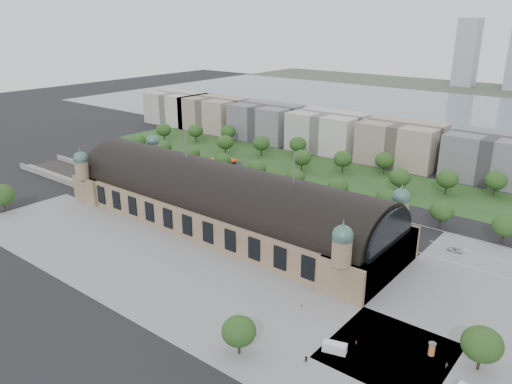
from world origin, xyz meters
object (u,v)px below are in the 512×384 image
Objects in this scene: bus_mid at (304,214)px; parked_car_4 at (166,183)px; pedestrian_1 at (356,343)px; parked_car_3 at (201,189)px; parked_car_0 at (167,183)px; pedestrian_2 at (447,365)px; traffic_car_5 at (370,221)px; pedestrian_0 at (302,307)px; parked_car_5 at (212,196)px; bus_east at (296,208)px; traffic_car_4 at (314,211)px; van_south at (333,348)px; bus_west at (281,203)px; pedestrian_4 at (306,360)px; parked_car_6 at (225,200)px; traffic_car_3 at (242,183)px; parked_car_1 at (173,185)px; traffic_car_2 at (192,178)px; petrol_station at (230,162)px; parked_car_2 at (169,184)px; traffic_car_6 at (455,249)px; advertising_column at (432,349)px.

parked_car_4 is at bearing 98.96° from bus_mid.
parked_car_3 is at bearing 99.31° from pedestrian_1.
pedestrian_2 is at bearing 42.24° from parked_car_0.
parked_car_3 is (-84.56, -14.93, 0.01)m from traffic_car_5.
pedestrian_0 is (13.76, -72.66, 0.12)m from traffic_car_5.
parked_car_5 is 43.34m from bus_east.
van_south is at bearing 42.81° from traffic_car_4.
bus_west reaches higher than pedestrian_4.
parked_car_4 is (-21.56, -4.00, 0.11)m from parked_car_3.
parked_car_6 is 40.89m from bus_mid.
bus_west reaches higher than traffic_car_3.
pedestrian_0 is at bearing 37.70° from parked_car_3.
parked_car_1 is at bearing 51.60° from parked_car_4.
pedestrian_4 reaches higher than traffic_car_5.
pedestrian_2 reaches higher than traffic_car_4.
parked_car_5 is (10.36, -3.53, 0.06)m from parked_car_3.
traffic_car_2 is 1.23× the size of parked_car_0.
bus_mid is at bearing 55.88° from parked_car_4.
pedestrian_4 is at bearing -139.26° from bus_east.
petrol_station is at bearing 139.68° from pedestrian_0.
bus_west reaches higher than parked_car_0.
pedestrian_2 is at bearing -37.97° from pedestrian_1.
parked_car_2 is (1.96, 0.00, -0.07)m from parked_car_0.
parked_car_0 reaches higher than parked_car_2.
traffic_car_6 reaches higher than parked_car_1.
traffic_car_5 is 0.61× the size of van_south.
bus_mid is at bearing 111.77° from van_south.
parked_car_2 is 0.47× the size of bus_east.
advertising_column is (152.45, -50.72, 1.16)m from parked_car_1.
parked_car_6 reaches higher than pedestrian_0.
traffic_car_3 is 1.10× the size of parked_car_3.
parked_car_4 is (-81.36, -13.57, -0.01)m from traffic_car_4.
traffic_car_2 is at bearing -83.06° from traffic_car_4.
bus_east is (73.95, 11.00, 0.69)m from parked_car_4.
parked_car_2 is 1.34× the size of advertising_column.
parked_car_0 is 2.55× the size of pedestrian_2.
advertising_column reaches higher than pedestrian_2.
pedestrian_2 is at bearing -27.82° from advertising_column.
parked_car_5 is at bearing 46.70° from pedestrian_2.
bus_east is at bearing 143.62° from advertising_column.
parked_car_0 is 40.11m from parked_car_6.
bus_mid is (81.15, 6.07, 1.08)m from parked_car_4.
traffic_car_5 is 102.61m from parked_car_1.
bus_east is at bearing -25.71° from petrol_station.
pedestrian_4 is (129.42, -117.64, -1.99)m from petrol_station.
parked_car_5 is 49.57m from bus_mid.
bus_east is (33.22, 11.00, 0.67)m from parked_car_6.
pedestrian_0 reaches higher than traffic_car_6.
parked_car_0 and pedestrian_0 have the same top height.
bus_mid is 71.25m from pedestrian_0.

